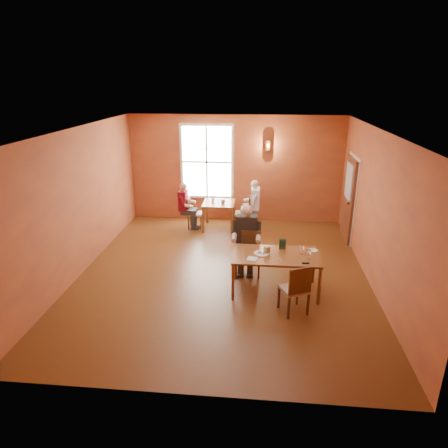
# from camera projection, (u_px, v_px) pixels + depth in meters

# --- Properties ---
(ground) EXTENTS (6.00, 7.00, 0.01)m
(ground) POSITION_uv_depth(u_px,v_px,m) (223.00, 273.00, 8.51)
(ground) COLOR brown
(ground) RESTS_ON ground
(wall_back) EXTENTS (6.00, 0.04, 3.00)m
(wall_back) POSITION_uv_depth(u_px,v_px,m) (235.00, 169.00, 11.27)
(wall_back) COLOR brown
(wall_back) RESTS_ON ground
(wall_front) EXTENTS (6.00, 0.04, 3.00)m
(wall_front) POSITION_uv_depth(u_px,v_px,m) (194.00, 295.00, 4.72)
(wall_front) COLOR brown
(wall_front) RESTS_ON ground
(wall_left) EXTENTS (0.04, 7.00, 3.00)m
(wall_left) POSITION_uv_depth(u_px,v_px,m) (79.00, 202.00, 8.26)
(wall_left) COLOR brown
(wall_left) RESTS_ON ground
(wall_right) EXTENTS (0.04, 7.00, 3.00)m
(wall_right) POSITION_uv_depth(u_px,v_px,m) (377.00, 211.00, 7.72)
(wall_right) COLOR brown
(wall_right) RESTS_ON ground
(ceiling) EXTENTS (6.00, 7.00, 0.04)m
(ceiling) POSITION_uv_depth(u_px,v_px,m) (223.00, 130.00, 7.48)
(ceiling) COLOR white
(ceiling) RESTS_ON wall_back
(window) EXTENTS (1.36, 0.10, 1.96)m
(window) POSITION_uv_depth(u_px,v_px,m) (207.00, 162.00, 11.22)
(window) COLOR white
(window) RESTS_ON wall_back
(door) EXTENTS (0.12, 1.04, 2.10)m
(door) POSITION_uv_depth(u_px,v_px,m) (348.00, 199.00, 10.03)
(door) COLOR maroon
(door) RESTS_ON ground
(wall_sconce) EXTENTS (0.16, 0.16, 0.28)m
(wall_sconce) POSITION_uv_depth(u_px,v_px,m) (268.00, 145.00, 10.85)
(wall_sconce) COLOR brown
(wall_sconce) RESTS_ON wall_back
(main_table) EXTENTS (1.65, 0.93, 0.77)m
(main_table) POSITION_uv_depth(u_px,v_px,m) (275.00, 273.00, 7.69)
(main_table) COLOR brown
(main_table) RESTS_ON ground
(chair_diner_main) EXTENTS (0.41, 0.41, 0.92)m
(chair_diner_main) POSITION_uv_depth(u_px,v_px,m) (250.00, 254.00, 8.31)
(chair_diner_main) COLOR #43240D
(chair_diner_main) RESTS_ON ground
(diner_main) EXTENTS (0.56, 0.56, 1.41)m
(diner_main) POSITION_uv_depth(u_px,v_px,m) (251.00, 244.00, 8.20)
(diner_main) COLOR #402E24
(diner_main) RESTS_ON ground
(chair_empty) EXTENTS (0.55, 0.55, 0.94)m
(chair_empty) POSITION_uv_depth(u_px,v_px,m) (294.00, 288.00, 6.96)
(chair_empty) COLOR #4A2313
(chair_empty) RESTS_ON ground
(plate_food) EXTENTS (0.30, 0.30, 0.04)m
(plate_food) POSITION_uv_depth(u_px,v_px,m) (262.00, 253.00, 7.58)
(plate_food) COLOR white
(plate_food) RESTS_ON main_table
(sandwich) EXTENTS (0.13, 0.13, 0.12)m
(sandwich) POSITION_uv_depth(u_px,v_px,m) (267.00, 250.00, 7.59)
(sandwich) COLOR tan
(sandwich) RESTS_ON main_table
(goblet_a) EXTENTS (0.08, 0.08, 0.19)m
(goblet_a) POSITION_uv_depth(u_px,v_px,m) (302.00, 249.00, 7.54)
(goblet_a) COLOR silver
(goblet_a) RESTS_ON main_table
(goblet_b) EXTENTS (0.09, 0.09, 0.19)m
(goblet_b) POSITION_uv_depth(u_px,v_px,m) (309.00, 254.00, 7.34)
(goblet_b) COLOR white
(goblet_b) RESTS_ON main_table
(menu_stand) EXTENTS (0.13, 0.07, 0.21)m
(menu_stand) POSITION_uv_depth(u_px,v_px,m) (282.00, 244.00, 7.77)
(menu_stand) COLOR #20432D
(menu_stand) RESTS_ON main_table
(knife) EXTENTS (0.20, 0.07, 0.00)m
(knife) POSITION_uv_depth(u_px,v_px,m) (275.00, 261.00, 7.31)
(knife) COLOR silver
(knife) RESTS_ON main_table
(napkin) EXTENTS (0.21, 0.21, 0.01)m
(napkin) POSITION_uv_depth(u_px,v_px,m) (252.00, 259.00, 7.38)
(napkin) COLOR silver
(napkin) RESTS_ON main_table
(side_plate) EXTENTS (0.19, 0.19, 0.01)m
(side_plate) POSITION_uv_depth(u_px,v_px,m) (313.00, 250.00, 7.72)
(side_plate) COLOR silver
(side_plate) RESTS_ON main_table
(sunglasses) EXTENTS (0.13, 0.05, 0.02)m
(sunglasses) POSITION_uv_depth(u_px,v_px,m) (306.00, 263.00, 7.19)
(sunglasses) COLOR black
(sunglasses) RESTS_ON main_table
(second_table) EXTENTS (0.84, 0.84, 0.74)m
(second_table) POSITION_uv_depth(u_px,v_px,m) (219.00, 215.00, 10.96)
(second_table) COLOR brown
(second_table) RESTS_ON ground
(chair_diner_white) EXTENTS (0.41, 0.41, 0.94)m
(chair_diner_white) POSITION_uv_depth(u_px,v_px,m) (243.00, 213.00, 10.87)
(chair_diner_white) COLOR #602D19
(chair_diner_white) RESTS_ON ground
(diner_white) EXTENTS (0.53, 0.53, 1.31)m
(diner_white) POSITION_uv_depth(u_px,v_px,m) (244.00, 206.00, 10.80)
(diner_white) COLOR silver
(diner_white) RESTS_ON ground
(chair_diner_maroon) EXTENTS (0.38, 0.38, 0.85)m
(chair_diner_maroon) POSITION_uv_depth(u_px,v_px,m) (196.00, 213.00, 11.00)
(chair_diner_maroon) COLOR brown
(chair_diner_maroon) RESTS_ON ground
(diner_maroon) EXTENTS (0.50, 0.50, 1.24)m
(diner_maroon) POSITION_uv_depth(u_px,v_px,m) (194.00, 206.00, 10.94)
(diner_maroon) COLOR #5C1617
(diner_maroon) RESTS_ON ground
(cup_a) EXTENTS (0.15, 0.15, 0.09)m
(cup_a) POSITION_uv_depth(u_px,v_px,m) (223.00, 202.00, 10.74)
(cup_a) COLOR white
(cup_a) RESTS_ON second_table
(cup_b) EXTENTS (0.10, 0.10, 0.10)m
(cup_b) POSITION_uv_depth(u_px,v_px,m) (213.00, 200.00, 10.91)
(cup_b) COLOR silver
(cup_b) RESTS_ON second_table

